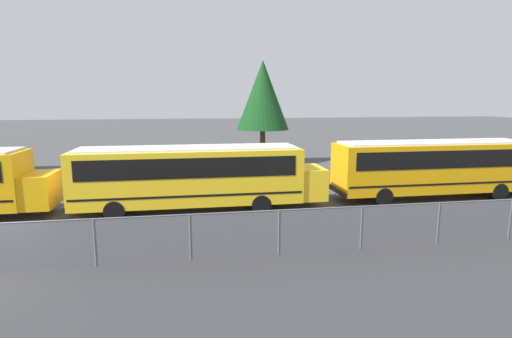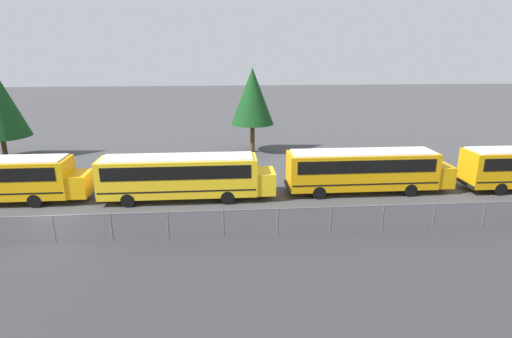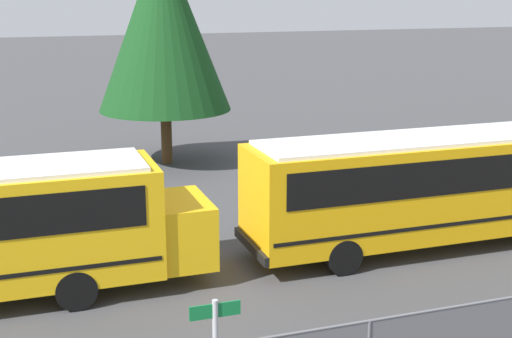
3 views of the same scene
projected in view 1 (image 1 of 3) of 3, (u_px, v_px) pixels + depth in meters
name	position (u px, v px, depth m)	size (l,w,h in m)	color
school_bus_4	(195.00, 173.00, 19.12)	(12.09, 2.47, 3.13)	yellow
school_bus_5	(437.00, 165.00, 21.70)	(12.09, 2.47, 3.13)	orange
tree_1	(263.00, 95.00, 32.33)	(4.27, 4.27, 8.46)	#51381E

